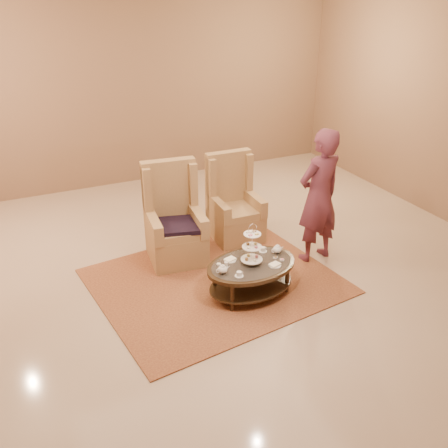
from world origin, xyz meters
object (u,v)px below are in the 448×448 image
armchair_right (233,210)px  armchair_left (174,227)px  person (319,197)px  tea_table (251,269)px

armchair_right → armchair_left: bearing=-165.2°
armchair_left → person: person is taller
tea_table → person: 1.39m
tea_table → armchair_left: armchair_left is taller
tea_table → armchair_left: size_ratio=0.90×
person → armchair_right: bearing=-64.6°
armchair_left → person: size_ratio=0.73×
tea_table → armchair_left: bearing=107.6°
armchair_left → person: (1.73, -0.84, 0.46)m
armchair_right → tea_table: bearing=-106.4°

